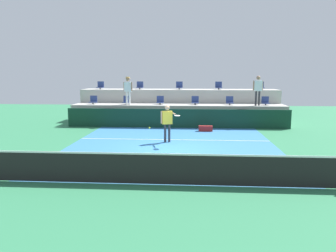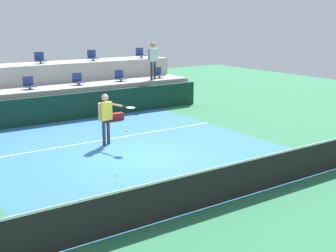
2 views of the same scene
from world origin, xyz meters
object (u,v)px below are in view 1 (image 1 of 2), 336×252
object	(u,v)px
stadium_chair_upper_left	(140,86)
tennis_player	(167,120)
spectator_leaning_on_rail	(258,88)
equipment_bag	(206,128)
stadium_chair_upper_right	(219,86)
spectator_with_hat	(128,88)
stadium_chair_lower_mid_right	(195,101)
stadium_chair_lower_mid_left	(160,101)
tennis_ball	(149,128)
stadium_chair_upper_far_right	(261,86)
stadium_chair_lower_far_right	(265,102)
stadium_chair_lower_left	(127,101)
stadium_chair_lower_far_left	(93,101)
stadium_chair_lower_right	(230,101)
stadium_chair_upper_center	(179,86)

from	to	relation	value
stadium_chair_upper_left	tennis_player	bearing A→B (deg)	-71.65
spectator_leaning_on_rail	equipment_bag	world-z (taller)	spectator_leaning_on_rail
stadium_chair_upper_right	spectator_with_hat	distance (m)	6.06
stadium_chair_lower_mid_right	spectator_leaning_on_rail	bearing A→B (deg)	-5.94
stadium_chair_lower_mid_left	tennis_ball	bearing A→B (deg)	-87.62
stadium_chair_lower_mid_left	spectator_with_hat	bearing A→B (deg)	-168.76
stadium_chair_upper_left	stadium_chair_upper_right	distance (m)	5.27
tennis_player	equipment_bag	size ratio (longest dim) A/B	2.26
stadium_chair_upper_far_right	spectator_with_hat	world-z (taller)	spectator_with_hat
stadium_chair_lower_far_right	stadium_chair_upper_far_right	distance (m)	1.99
stadium_chair_lower_mid_left	tennis_ball	xyz separation A→B (m)	(0.32, -7.72, -0.41)
stadium_chair_lower_mid_left	stadium_chair_lower_mid_right	xyz separation A→B (m)	(2.16, 0.00, 0.00)
stadium_chair_lower_mid_right	tennis_player	xyz separation A→B (m)	(-1.31, -5.42, -0.41)
tennis_player	spectator_leaning_on_rail	size ratio (longest dim) A/B	0.97
tennis_ball	equipment_bag	distance (m)	5.98
stadium_chair_lower_mid_right	spectator_leaning_on_rail	xyz separation A→B (m)	(3.69, -0.38, 0.86)
spectator_with_hat	spectator_leaning_on_rail	bearing A→B (deg)	0.00
stadium_chair_lower_left	stadium_chair_upper_right	xyz separation A→B (m)	(5.82, 1.80, 0.85)
spectator_with_hat	equipment_bag	distance (m)	5.48
stadium_chair_lower_mid_right	spectator_leaning_on_rail	distance (m)	3.81
stadium_chair_lower_far_left	tennis_player	distance (m)	7.43
stadium_chair_lower_right	spectator_with_hat	world-z (taller)	spectator_with_hat
stadium_chair_lower_mid_left	stadium_chair_lower_right	world-z (taller)	same
stadium_chair_upper_far_right	tennis_player	size ratio (longest dim) A/B	0.30
stadium_chair_lower_left	stadium_chair_lower_mid_left	size ratio (longest dim) A/B	1.00
stadium_chair_lower_mid_right	tennis_player	world-z (taller)	stadium_chair_lower_mid_right
stadium_chair_lower_mid_left	stadium_chair_lower_mid_right	distance (m)	2.16
stadium_chair_lower_far_right	stadium_chair_upper_right	size ratio (longest dim) A/B	1.00
stadium_chair_lower_far_left	stadium_chair_upper_right	bearing A→B (deg)	12.76
stadium_chair_upper_right	tennis_ball	distance (m)	10.19
stadium_chair_lower_right	spectator_leaning_on_rail	xyz separation A→B (m)	(1.59, -0.38, 0.86)
stadium_chair_lower_mid_right	spectator_with_hat	size ratio (longest dim) A/B	0.31
stadium_chair_lower_far_right	equipment_bag	distance (m)	4.55
stadium_chair_lower_right	tennis_player	distance (m)	6.42
stadium_chair_lower_left	stadium_chair_lower_far_right	world-z (taller)	same
stadium_chair_upper_far_right	spectator_leaning_on_rail	distance (m)	2.27
stadium_chair_upper_center	equipment_bag	xyz separation A→B (m)	(1.61, -4.12, -2.16)
spectator_leaning_on_rail	stadium_chair_lower_mid_right	bearing A→B (deg)	174.06
stadium_chair_upper_far_right	tennis_player	xyz separation A→B (m)	(-5.61, -7.22, -1.26)
equipment_bag	stadium_chair_lower_left	bearing A→B (deg)	154.30
stadium_chair_lower_far_left	stadium_chair_lower_mid_right	world-z (taller)	same
stadium_chair_lower_left	stadium_chair_upper_right	bearing A→B (deg)	17.18
stadium_chair_lower_far_right	stadium_chair_upper_right	world-z (taller)	stadium_chair_upper_right
tennis_ball	equipment_bag	bearing A→B (deg)	66.02
stadium_chair_lower_mid_right	spectator_with_hat	xyz separation A→B (m)	(-4.09, -0.38, 0.82)
stadium_chair_upper_center	spectator_with_hat	size ratio (longest dim) A/B	0.31
stadium_chair_upper_left	stadium_chair_lower_far_left	bearing A→B (deg)	-146.10
stadium_chair_lower_mid_left	equipment_bag	distance (m)	3.81
spectator_leaning_on_rail	equipment_bag	bearing A→B (deg)	-148.24
stadium_chair_upper_center	stadium_chair_upper_right	xyz separation A→B (m)	(2.61, 0.00, 0.00)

